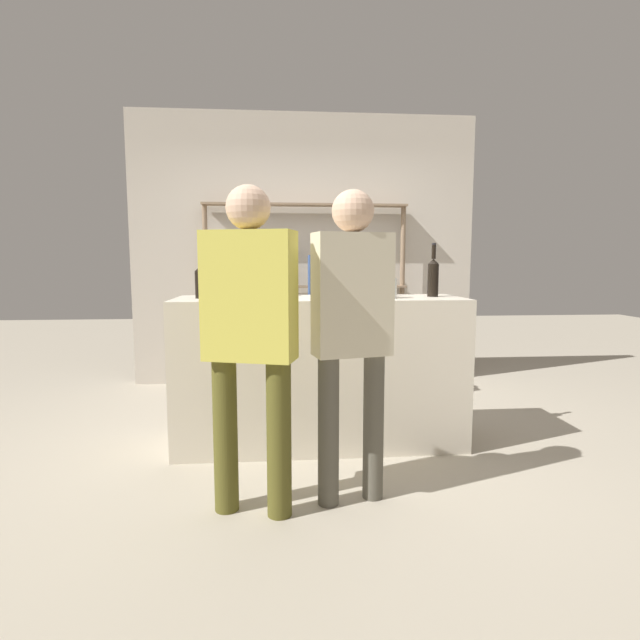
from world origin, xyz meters
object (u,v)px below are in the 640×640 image
object	(u,v)px
customer_left	(250,326)
server_behind_counter	(334,306)
counter_bottle_4	(371,276)
counter_bottle_0	(201,280)
counter_bottle_2	(232,279)
counter_bottle_1	(238,281)
customer_center	(352,321)
cork_jar	(387,288)
counter_bottle_3	(433,276)
counter_bottle_5	(354,279)
ice_bucket	(259,282)

from	to	relation	value
customer_left	server_behind_counter	xyz separation A→B (m)	(0.63, 1.88, -0.07)
customer_left	counter_bottle_4	bearing A→B (deg)	-20.12
counter_bottle_4	customer_left	size ratio (longest dim) A/B	0.21
counter_bottle_0	counter_bottle_2	distance (m)	0.25
customer_left	counter_bottle_0	bearing A→B (deg)	37.46
counter_bottle_1	customer_left	xyz separation A→B (m)	(0.12, -0.85, -0.19)
counter_bottle_1	customer_center	xyz separation A→B (m)	(0.64, -0.77, -0.18)
counter_bottle_0	counter_bottle_1	world-z (taller)	counter_bottle_1
cork_jar	customer_center	bearing A→B (deg)	-114.54
counter_bottle_3	counter_bottle_4	xyz separation A→B (m)	(-0.42, 0.11, -0.00)
cork_jar	customer_left	size ratio (longest dim) A/B	0.08
counter_bottle_2	counter_bottle_5	bearing A→B (deg)	-16.44
counter_bottle_2	customer_center	world-z (taller)	customer_center
counter_bottle_4	customer_center	xyz separation A→B (m)	(-0.29, -1.01, -0.20)
counter_bottle_4	counter_bottle_3	bearing A→B (deg)	-14.31
counter_bottle_1	counter_bottle_3	bearing A→B (deg)	5.64
counter_bottle_3	ice_bucket	bearing A→B (deg)	174.86
ice_bucket	server_behind_counter	distance (m)	1.03
counter_bottle_5	counter_bottle_4	bearing A→B (deg)	53.07
counter_bottle_0	server_behind_counter	bearing A→B (deg)	42.43
cork_jar	customer_left	xyz separation A→B (m)	(-0.88, -0.87, -0.14)
customer_left	server_behind_counter	bearing A→B (deg)	-2.11
counter_bottle_0	counter_bottle_5	bearing A→B (deg)	-4.57
counter_bottle_5	cork_jar	distance (m)	0.24
counter_bottle_4	server_behind_counter	bearing A→B (deg)	102.98
counter_bottle_0	cork_jar	bearing A→B (deg)	-4.50
counter_bottle_4	cork_jar	size ratio (longest dim) A/B	2.62
counter_bottle_4	counter_bottle_2	bearing A→B (deg)	177.83
cork_jar	ice_bucket	bearing A→B (deg)	165.34
counter_bottle_2	customer_left	bearing A→B (deg)	-80.70
counter_bottle_2	cork_jar	bearing A→B (deg)	-13.90
counter_bottle_1	cork_jar	size ratio (longest dim) A/B	2.46
counter_bottle_1	counter_bottle_4	bearing A→B (deg)	14.58
counter_bottle_1	counter_bottle_3	size ratio (longest dim) A/B	0.88
counter_bottle_4	cork_jar	xyz separation A→B (m)	(0.07, -0.23, -0.07)
counter_bottle_1	counter_bottle_5	distance (m)	0.77
counter_bottle_0	counter_bottle_2	size ratio (longest dim) A/B	0.98
ice_bucket	customer_center	distance (m)	1.15
counter_bottle_3	counter_bottle_2	bearing A→B (deg)	174.13
counter_bottle_0	ice_bucket	size ratio (longest dim) A/B	1.50
counter_bottle_2	counter_bottle_5	xyz separation A→B (m)	(0.84, -0.25, 0.01)
server_behind_counter	ice_bucket	bearing A→B (deg)	-39.15
counter_bottle_1	counter_bottle_2	bearing A→B (deg)	102.96
counter_bottle_2	counter_bottle_4	xyz separation A→B (m)	(0.99, -0.04, 0.02)
counter_bottle_3	counter_bottle_4	world-z (taller)	counter_bottle_3
counter_bottle_1	counter_bottle_2	size ratio (longest dim) A/B	1.02
counter_bottle_2	counter_bottle_3	xyz separation A→B (m)	(1.42, -0.15, 0.02)
ice_bucket	customer_center	bearing A→B (deg)	-63.16
ice_bucket	counter_bottle_0	bearing A→B (deg)	-161.41
counter_bottle_4	customer_left	world-z (taller)	customer_left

